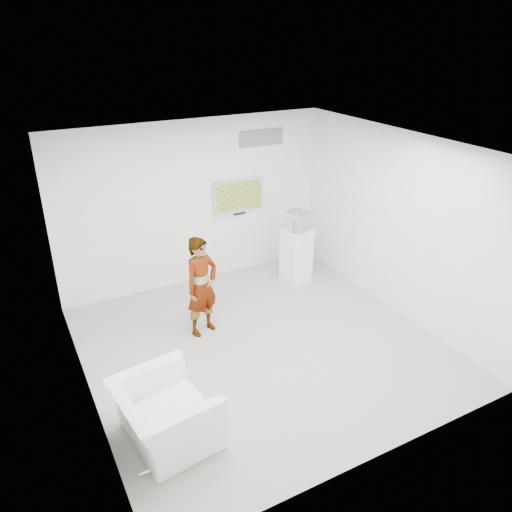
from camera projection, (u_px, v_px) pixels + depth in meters
name	position (u px, v px, depth m)	size (l,w,h in m)	color
room	(262.00, 256.00, 6.94)	(5.01, 5.01, 3.00)	#ABA69C
tv	(238.00, 195.00, 9.24)	(1.00, 0.08, 0.60)	silver
logo_decal	(261.00, 138.00, 9.06)	(0.90, 0.02, 0.30)	slate
person	(202.00, 286.00, 7.59)	(0.58, 0.38, 1.60)	white
armchair	(165.00, 415.00, 5.70)	(1.15, 1.00, 0.75)	white
pedestal	(296.00, 256.00, 9.28)	(0.50, 0.50, 1.03)	white
floor_uplight	(294.00, 255.00, 10.18)	(0.19, 0.19, 0.30)	silver
vitrine	(297.00, 221.00, 8.99)	(0.36, 0.36, 0.36)	white
console	(297.00, 225.00, 9.02)	(0.05, 0.15, 0.21)	white
wii_remote	(206.00, 240.00, 7.58)	(0.04, 0.14, 0.04)	white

